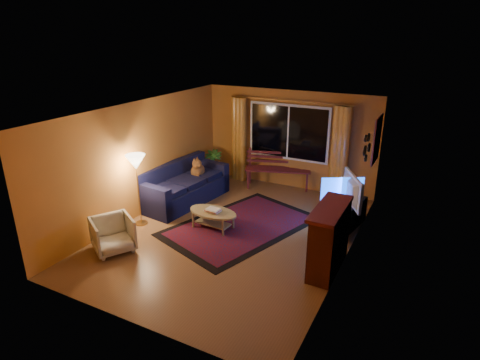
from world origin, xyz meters
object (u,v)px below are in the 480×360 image
at_px(armchair, 113,233).
at_px(tv_console, 345,216).
at_px(floor_lamp, 138,190).
at_px(sofa, 184,183).
at_px(coffee_table, 213,220).
at_px(bench, 278,178).

xyz_separation_m(armchair, tv_console, (3.60, 2.86, -0.09)).
relative_size(floor_lamp, tv_console, 1.18).
xyz_separation_m(sofa, tv_console, (3.72, 0.36, -0.19)).
relative_size(floor_lamp, coffee_table, 1.43).
height_order(bench, tv_console, tv_console).
bearing_deg(tv_console, coffee_table, -142.15).
relative_size(armchair, coffee_table, 0.67).
bearing_deg(sofa, armchair, -80.20).
distance_m(sofa, tv_console, 3.74).
height_order(bench, armchair, armchair).
bearing_deg(sofa, coffee_table, -27.29).
height_order(sofa, tv_console, sofa).
xyz_separation_m(floor_lamp, coffee_table, (1.47, 0.52, -0.57)).
height_order(floor_lamp, coffee_table, floor_lamp).
bearing_deg(bench, sofa, -150.02).
relative_size(sofa, tv_console, 1.75).
height_order(coffee_table, tv_console, tv_console).
distance_m(bench, armchair, 4.61).
xyz_separation_m(coffee_table, tv_console, (2.41, 1.25, 0.08)).
bearing_deg(coffee_table, tv_console, 27.53).
bearing_deg(floor_lamp, coffee_table, 19.44).
relative_size(bench, coffee_table, 1.55).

